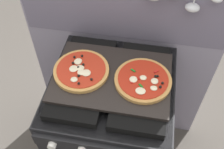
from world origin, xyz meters
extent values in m
cube|color=gray|center=(0.00, 0.34, 0.78)|extent=(1.10, 0.03, 1.55)
ellipsoid|color=silver|center=(0.32, 0.29, 1.13)|extent=(0.07, 0.06, 0.04)
cube|color=black|center=(0.00, 0.00, 0.43)|extent=(0.60, 0.60, 0.86)
cube|color=black|center=(0.00, 0.00, 0.85)|extent=(0.59, 0.59, 0.01)
cube|color=black|center=(-0.14, 0.00, 0.88)|extent=(0.24, 0.51, 0.04)
cube|color=black|center=(0.14, 0.00, 0.88)|extent=(0.24, 0.51, 0.04)
cube|color=black|center=(0.00, -0.31, 0.80)|extent=(0.58, 0.02, 0.07)
cylinder|color=silver|center=(-0.20, -0.33, 0.80)|extent=(0.04, 0.02, 0.04)
cube|color=black|center=(0.00, 0.00, 0.91)|extent=(0.54, 0.38, 0.02)
cylinder|color=tan|center=(-0.14, 0.00, 0.93)|extent=(0.26, 0.26, 0.02)
cylinder|color=#B72D19|center=(-0.14, 0.00, 0.94)|extent=(0.23, 0.23, 0.00)
ellipsoid|color=beige|center=(-0.15, 0.00, 0.94)|extent=(0.04, 0.03, 0.01)
ellipsoid|color=beige|center=(-0.18, -0.01, 0.94)|extent=(0.04, 0.04, 0.01)
ellipsoid|color=beige|center=(-0.17, 0.04, 0.94)|extent=(0.03, 0.03, 0.01)
ellipsoid|color=beige|center=(-0.16, -0.07, 0.94)|extent=(0.03, 0.03, 0.01)
ellipsoid|color=beige|center=(-0.17, 0.04, 0.94)|extent=(0.04, 0.04, 0.01)
ellipsoid|color=beige|center=(-0.12, -0.02, 0.94)|extent=(0.04, 0.04, 0.01)
ellipsoid|color=beige|center=(-0.14, -0.03, 0.94)|extent=(0.04, 0.03, 0.01)
sphere|color=black|center=(-0.19, 0.06, 0.94)|extent=(0.01, 0.01, 0.01)
sphere|color=black|center=(-0.16, 0.07, 0.94)|extent=(0.01, 0.01, 0.01)
sphere|color=black|center=(-0.14, -0.05, 0.94)|extent=(0.01, 0.01, 0.01)
sphere|color=black|center=(-0.13, -0.09, 0.94)|extent=(0.01, 0.01, 0.01)
sphere|color=black|center=(-0.19, 0.02, 0.94)|extent=(0.01, 0.01, 0.01)
sphere|color=black|center=(-0.16, 0.00, 0.94)|extent=(0.01, 0.01, 0.01)
sphere|color=black|center=(-0.14, 0.02, 0.94)|extent=(0.01, 0.01, 0.01)
sphere|color=black|center=(-0.08, -0.06, 0.94)|extent=(0.01, 0.01, 0.01)
cylinder|color=#C18947|center=(0.14, -0.01, 0.93)|extent=(0.26, 0.26, 0.02)
cylinder|color=#AD2614|center=(0.14, -0.01, 0.94)|extent=(0.23, 0.23, 0.00)
ellipsoid|color=beige|center=(0.14, -0.01, 0.94)|extent=(0.03, 0.03, 0.01)
ellipsoid|color=beige|center=(0.14, -0.08, 0.94)|extent=(0.04, 0.04, 0.01)
ellipsoid|color=beige|center=(0.19, -0.02, 0.94)|extent=(0.03, 0.03, 0.01)
ellipsoid|color=beige|center=(0.10, -0.02, 0.94)|extent=(0.04, 0.04, 0.01)
ellipsoid|color=beige|center=(0.19, -0.06, 0.94)|extent=(0.03, 0.03, 0.01)
cube|color=red|center=(0.20, 0.04, 0.94)|extent=(0.02, 0.02, 0.00)
cube|color=red|center=(0.10, -0.04, 0.94)|extent=(0.02, 0.02, 0.00)
cube|color=#19721E|center=(0.09, 0.03, 0.94)|extent=(0.02, 0.02, 0.00)
cube|color=#19721E|center=(0.14, -0.05, 0.94)|extent=(0.02, 0.02, 0.00)
cube|color=red|center=(0.11, -0.02, 0.94)|extent=(0.03, 0.01, 0.00)
cube|color=#19721E|center=(0.20, -0.06, 0.94)|extent=(0.02, 0.03, 0.00)
cube|color=red|center=(0.09, -0.03, 0.94)|extent=(0.02, 0.02, 0.00)
sphere|color=black|center=(0.20, 0.01, 0.94)|extent=(0.01, 0.01, 0.01)
sphere|color=black|center=(0.23, -0.02, 0.94)|extent=(0.01, 0.01, 0.01)
sphere|color=black|center=(0.22, -0.05, 0.94)|extent=(0.01, 0.01, 0.01)
sphere|color=black|center=(0.21, 0.01, 0.94)|extent=(0.01, 0.01, 0.01)
camera|label=1|loc=(0.14, -0.78, 1.86)|focal=42.88mm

